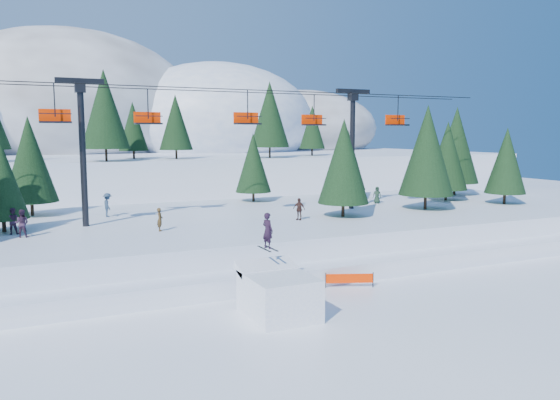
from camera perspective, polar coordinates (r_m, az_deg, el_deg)
name	(u,v)px	position (r m, az deg, el deg)	size (l,w,h in m)	color
ground	(321,321)	(27.09, 4.30, -12.47)	(160.00, 160.00, 0.00)	white
mid_shelf	(209,234)	(42.89, -7.47, -3.52)	(70.00, 22.00, 2.50)	white
berm	(258,272)	(33.84, -2.35, -7.52)	(70.00, 6.00, 1.10)	white
mountain_ridge	(76,130)	(95.95, -20.53, 6.89)	(119.00, 60.82, 26.46)	white
jump_kicker	(278,293)	(27.40, -0.23, -9.65)	(3.08, 4.32, 4.98)	white
chairlift	(223,129)	(42.63, -5.99, 7.34)	(46.00, 3.21, 10.28)	black
conifer_stand	(239,158)	(43.84, -4.33, 4.39)	(62.15, 16.00, 9.32)	black
distant_skiers	(146,211)	(41.29, -13.83, -1.09)	(31.59, 9.02, 1.88)	#362035
banner_near	(349,279)	(32.59, 7.27, -8.15)	(2.66, 1.10, 0.90)	black
banner_far	(428,260)	(38.13, 15.21, -6.12)	(2.84, 0.40, 0.90)	black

